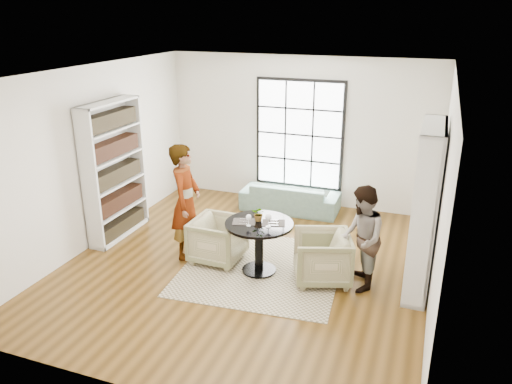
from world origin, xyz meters
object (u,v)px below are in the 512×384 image
at_px(pedestal_table, 259,237).
at_px(wine_glass_right, 268,218).
at_px(armchair_left, 218,240).
at_px(person_right, 361,239).
at_px(wine_glass_left, 249,218).
at_px(armchair_right, 322,257).
at_px(sofa, 290,197).
at_px(flower_centerpiece, 259,214).
at_px(person_left, 186,202).

bearing_deg(pedestal_table, wine_glass_right, -29.20).
height_order(pedestal_table, armchair_left, pedestal_table).
distance_m(person_right, wine_glass_left, 1.65).
height_order(armchair_right, wine_glass_right, wine_glass_right).
bearing_deg(armchair_left, sofa, -9.71).
bearing_deg(sofa, flower_centerpiece, 94.42).
distance_m(armchair_left, wine_glass_right, 1.12).
height_order(sofa, wine_glass_left, wine_glass_left).
xyz_separation_m(pedestal_table, person_right, (1.51, 0.08, 0.18)).
relative_size(pedestal_table, sofa, 0.53).
xyz_separation_m(armchair_left, person_left, (-0.55, 0.00, 0.58)).
height_order(armchair_left, person_right, person_right).
height_order(armchair_left, wine_glass_left, wine_glass_left).
xyz_separation_m(pedestal_table, sofa, (-0.26, 2.58, -0.31)).
xyz_separation_m(pedestal_table, flower_centerpiece, (-0.03, 0.07, 0.34)).
relative_size(armchair_left, person_right, 0.52).
bearing_deg(armchair_right, armchair_left, -110.43).
bearing_deg(flower_centerpiece, sofa, 95.39).
xyz_separation_m(person_right, wine_glass_left, (-1.62, -0.24, 0.18)).
relative_size(armchair_right, wine_glass_right, 3.93).
height_order(armchair_right, person_left, person_left).
height_order(armchair_left, armchair_right, armchair_right).
relative_size(armchair_left, armchair_right, 0.97).
bearing_deg(sofa, person_right, 124.42).
bearing_deg(person_left, person_right, -100.76).
bearing_deg(pedestal_table, sofa, 95.84).
xyz_separation_m(armchair_right, wine_glass_left, (-1.07, -0.24, 0.58)).
height_order(armchair_left, person_left, person_left).
xyz_separation_m(sofa, armchair_left, (-0.47, -2.45, 0.08)).
distance_m(sofa, armchair_left, 2.50).
bearing_deg(wine_glass_left, wine_glass_right, 11.77).
bearing_deg(sofa, pedestal_table, 94.87).
bearing_deg(armchair_left, wine_glass_right, -102.41).
height_order(sofa, armchair_right, armchair_right).
distance_m(person_left, wine_glass_left, 1.21).
bearing_deg(flower_centerpiece, person_left, 177.70).
xyz_separation_m(wine_glass_right, flower_centerpiece, (-0.21, 0.17, -0.04)).
xyz_separation_m(pedestal_table, armchair_right, (0.96, 0.08, -0.22)).
bearing_deg(flower_centerpiece, armchair_right, 0.29).
relative_size(armchair_right, flower_centerpiece, 3.62).
bearing_deg(sofa, armchair_left, 78.09).
distance_m(pedestal_table, sofa, 2.61).
relative_size(armchair_right, person_left, 0.44).
distance_m(pedestal_table, person_left, 1.34).
relative_size(armchair_left, wine_glass_left, 4.39).
bearing_deg(pedestal_table, armchair_right, 4.57).
height_order(pedestal_table, armchair_right, pedestal_table).
relative_size(person_left, person_right, 1.22).
xyz_separation_m(armchair_right, person_right, (0.55, -0.00, 0.40)).
bearing_deg(person_right, pedestal_table, -102.23).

